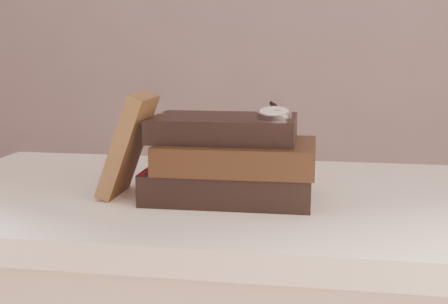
# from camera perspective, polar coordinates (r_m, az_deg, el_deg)

# --- Properties ---
(table) EXTENTS (1.00, 0.60, 0.75)m
(table) POSITION_cam_1_polar(r_m,az_deg,el_deg) (1.05, -2.29, -8.55)
(table) COLOR white
(table) RESTS_ON ground
(book_stack) EXTENTS (0.27, 0.19, 0.13)m
(book_stack) POSITION_cam_1_polar(r_m,az_deg,el_deg) (0.96, 0.68, -0.77)
(book_stack) COLOR black
(book_stack) RESTS_ON table
(journal) EXTENTS (0.08, 0.11, 0.17)m
(journal) POSITION_cam_1_polar(r_m,az_deg,el_deg) (0.99, -9.20, 0.72)
(journal) COLOR #48321B
(journal) RESTS_ON table
(pocket_watch) EXTENTS (0.06, 0.16, 0.02)m
(pocket_watch) POSITION_cam_1_polar(r_m,az_deg,el_deg) (0.94, 4.84, 3.80)
(pocket_watch) COLOR silver
(pocket_watch) RESTS_ON book_stack
(eyeglasses) EXTENTS (0.11, 0.13, 0.05)m
(eyeglasses) POSITION_cam_1_polar(r_m,az_deg,el_deg) (1.07, -3.72, 0.99)
(eyeglasses) COLOR silver
(eyeglasses) RESTS_ON book_stack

